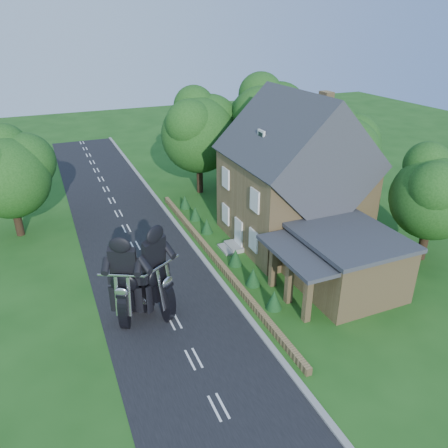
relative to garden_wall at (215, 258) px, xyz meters
name	(u,v)px	position (x,y,z in m)	size (l,w,h in m)	color
ground	(174,321)	(-4.30, -5.00, -0.20)	(120.00, 120.00, 0.00)	#1A4A15
road	(174,321)	(-4.30, -5.00, -0.19)	(7.00, 80.00, 0.02)	black
kerb	(238,304)	(-0.65, -5.00, -0.14)	(0.30, 80.00, 0.12)	gray
garden_wall	(215,258)	(0.00, 0.00, 0.00)	(0.30, 22.00, 0.40)	#967A4C
house	(294,180)	(6.19, 1.00, 4.14)	(9.54, 8.64, 10.24)	#967A4C
annex	(344,261)	(5.57, -5.80, 1.57)	(7.05, 5.94, 3.44)	#967A4C
tree_annex_side	(438,190)	(12.83, -4.90, 4.49)	(5.64, 5.20, 7.48)	black
tree_house_right	(346,148)	(12.35, 3.62, 4.99)	(6.51, 6.00, 8.40)	black
tree_behind_house	(271,119)	(9.88, 11.14, 6.03)	(7.81, 7.20, 10.08)	black
tree_behind_left	(203,128)	(3.86, 12.13, 5.53)	(6.94, 6.40, 9.16)	black
tree_far_road	(13,170)	(-11.16, 9.11, 4.64)	(6.08, 5.60, 7.84)	black
shrub_a	(274,300)	(1.00, -6.00, 0.35)	(0.90, 0.90, 1.10)	#113616
shrub_b	(253,277)	(1.00, -3.50, 0.35)	(0.90, 0.90, 1.10)	#113616
shrub_c	(235,257)	(1.00, -1.00, 0.35)	(0.90, 0.90, 1.10)	#113616
shrub_d	(207,226)	(1.00, 4.00, 0.35)	(0.90, 0.90, 1.10)	#113616
shrub_e	(195,213)	(1.00, 6.50, 0.35)	(0.90, 0.90, 1.10)	#113616
shrub_f	(185,202)	(1.00, 9.00, 0.35)	(0.90, 0.90, 1.10)	#113616
motorcycle_lead	(158,303)	(-4.91, -4.19, 0.59)	(0.43, 1.70, 1.58)	black
motorcycle_follow	(128,308)	(-6.41, -3.97, 0.54)	(0.40, 1.58, 1.47)	black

